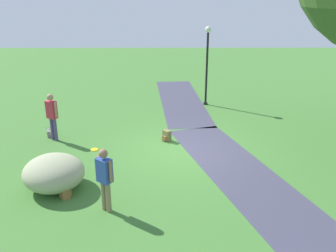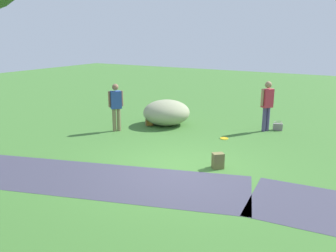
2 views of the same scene
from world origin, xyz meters
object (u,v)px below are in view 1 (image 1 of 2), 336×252
(man_near_boulder, at_px, (105,176))
(backpack_by_boulder, at_px, (65,191))
(lamp_post, at_px, (207,58))
(lawn_boulder, at_px, (54,173))
(spare_backpack_on_lawn, at_px, (167,136))
(frisbee_on_grass, at_px, (94,150))
(woman_with_handbag, at_px, (52,114))
(handbag_on_grass, at_px, (49,133))

(man_near_boulder, distance_m, backpack_by_boulder, 1.53)
(lamp_post, bearing_deg, lawn_boulder, -32.39)
(spare_backpack_on_lawn, bearing_deg, lamp_post, 157.32)
(spare_backpack_on_lawn, bearing_deg, frisbee_on_grass, -72.20)
(lawn_boulder, relative_size, woman_with_handbag, 1.37)
(lawn_boulder, height_order, backpack_by_boulder, lawn_boulder)
(spare_backpack_on_lawn, bearing_deg, woman_with_handbag, -91.30)
(lamp_post, height_order, backpack_by_boulder, lamp_post)
(woman_with_handbag, bearing_deg, handbag_on_grass, -137.57)
(handbag_on_grass, height_order, backpack_by_boulder, backpack_by_boulder)
(lawn_boulder, height_order, frisbee_on_grass, lawn_boulder)
(lawn_boulder, height_order, man_near_boulder, man_near_boulder)
(frisbee_on_grass, bearing_deg, lamp_post, 140.46)
(handbag_on_grass, relative_size, spare_backpack_on_lawn, 0.85)
(man_near_boulder, xyz_separation_m, spare_backpack_on_lawn, (-4.41, 1.49, -0.76))
(frisbee_on_grass, bearing_deg, backpack_by_boulder, -3.69)
(handbag_on_grass, bearing_deg, frisbee_on_grass, 57.24)
(backpack_by_boulder, bearing_deg, woman_with_handbag, -160.15)
(lawn_boulder, relative_size, spare_backpack_on_lawn, 5.95)
(lamp_post, relative_size, spare_backpack_on_lawn, 9.14)
(lawn_boulder, bearing_deg, lamp_post, 147.61)
(backpack_by_boulder, bearing_deg, lawn_boulder, -141.27)
(man_near_boulder, bearing_deg, lawn_boulder, -124.19)
(lawn_boulder, distance_m, woman_with_handbag, 3.61)
(woman_with_handbag, bearing_deg, backpack_by_boulder, 19.85)
(handbag_on_grass, height_order, frisbee_on_grass, handbag_on_grass)
(lawn_boulder, height_order, handbag_on_grass, lawn_boulder)
(lamp_post, bearing_deg, backpack_by_boulder, -28.72)
(lamp_post, bearing_deg, man_near_boulder, -20.71)
(lamp_post, distance_m, lawn_boulder, 9.43)
(man_near_boulder, relative_size, spare_backpack_on_lawn, 4.13)
(lawn_boulder, bearing_deg, backpack_by_boulder, 38.73)
(lawn_boulder, distance_m, frisbee_on_grass, 2.64)
(lamp_post, height_order, frisbee_on_grass, lamp_post)
(frisbee_on_grass, bearing_deg, man_near_boulder, 15.43)
(lamp_post, xyz_separation_m, woman_with_handbag, (4.39, -5.97, -1.24))
(woman_with_handbag, bearing_deg, lamp_post, 126.32)
(man_near_boulder, relative_size, backpack_by_boulder, 4.13)
(lamp_post, xyz_separation_m, lawn_boulder, (7.82, -4.96, -1.78))
(backpack_by_boulder, relative_size, spare_backpack_on_lawn, 1.00)
(lamp_post, distance_m, backpack_by_boulder, 9.70)
(backpack_by_boulder, distance_m, spare_backpack_on_lawn, 4.68)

